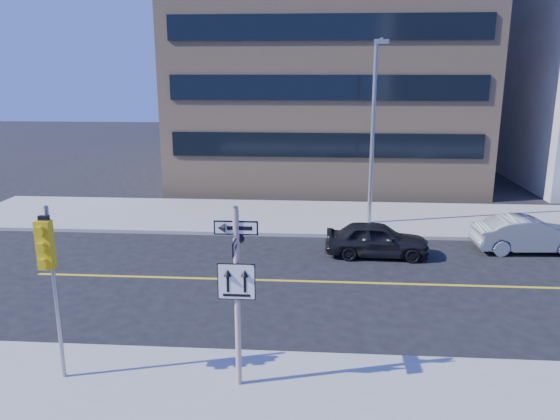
# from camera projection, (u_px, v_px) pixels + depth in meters

# --- Properties ---
(ground) EXTENTS (120.00, 120.00, 0.00)m
(ground) POSITION_uv_depth(u_px,v_px,m) (253.00, 336.00, 14.56)
(ground) COLOR black
(ground) RESTS_ON ground
(sign_pole) EXTENTS (0.92, 0.92, 4.06)m
(sign_pole) POSITION_uv_depth(u_px,v_px,m) (237.00, 288.00, 11.52)
(sign_pole) COLOR white
(sign_pole) RESTS_ON near_sidewalk
(traffic_signal) EXTENTS (0.32, 0.45, 4.00)m
(traffic_signal) POSITION_uv_depth(u_px,v_px,m) (48.00, 259.00, 11.51)
(traffic_signal) COLOR gray
(traffic_signal) RESTS_ON near_sidewalk
(parked_car_a) EXTENTS (1.66, 3.93, 1.33)m
(parked_car_a) POSITION_uv_depth(u_px,v_px,m) (377.00, 239.00, 20.68)
(parked_car_a) COLOR black
(parked_car_a) RESTS_ON ground
(parked_car_b) EXTENTS (1.70, 4.26, 1.38)m
(parked_car_b) POSITION_uv_depth(u_px,v_px,m) (529.00, 235.00, 21.19)
(parked_car_b) COLOR gray
(parked_car_b) RESTS_ON ground
(streetlight_a) EXTENTS (0.55, 2.25, 8.00)m
(streetlight_a) POSITION_uv_depth(u_px,v_px,m) (374.00, 121.00, 23.48)
(streetlight_a) COLOR gray
(streetlight_a) RESTS_ON far_sidewalk
(building_brick) EXTENTS (18.00, 18.00, 18.00)m
(building_brick) POSITION_uv_depth(u_px,v_px,m) (326.00, 37.00, 36.31)
(building_brick) COLOR tan
(building_brick) RESTS_ON ground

